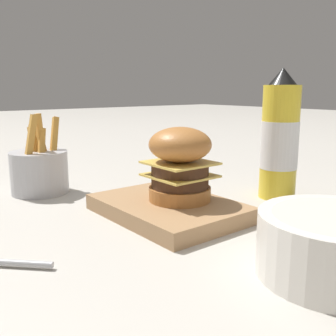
{
  "coord_description": "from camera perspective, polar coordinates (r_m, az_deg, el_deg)",
  "views": [
    {
      "loc": [
        0.45,
        -0.29,
        0.19
      ],
      "look_at": [
        0.01,
        0.06,
        0.07
      ],
      "focal_mm": 42.0,
      "sensor_mm": 36.0,
      "label": 1
    }
  ],
  "objects": [
    {
      "name": "ketchup_puddle",
      "position": [
        0.82,
        3.06,
        -1.58
      ],
      "size": [
        0.07,
        0.07,
        0.0
      ],
      "color": "#9E140F",
      "rests_on": "ground_plane"
    },
    {
      "name": "side_bowl",
      "position": [
        0.44,
        23.25,
        -10.14
      ],
      "size": [
        0.16,
        0.16,
        0.06
      ],
      "color": "silver",
      "rests_on": "ground_plane"
    },
    {
      "name": "fries_basket",
      "position": [
        0.75,
        -18.15,
        -0.3
      ],
      "size": [
        0.1,
        0.1,
        0.14
      ],
      "color": "#B7B7BC",
      "rests_on": "ground_plane"
    },
    {
      "name": "serving_board",
      "position": [
        0.59,
        0.0,
        -5.87
      ],
      "size": [
        0.22,
        0.16,
        0.02
      ],
      "color": "#A37A51",
      "rests_on": "ground_plane"
    },
    {
      "name": "ketchup_bottle",
      "position": [
        0.7,
        15.87,
        3.97
      ],
      "size": [
        0.06,
        0.06,
        0.22
      ],
      "color": "yellow",
      "rests_on": "ground_plane"
    },
    {
      "name": "ground_plane",
      "position": [
        0.57,
        -5.14,
        -7.92
      ],
      "size": [
        6.0,
        6.0,
        0.0
      ],
      "primitive_type": "plane",
      "color": "#B7B2A8"
    },
    {
      "name": "burger",
      "position": [
        0.58,
        1.75,
        0.65
      ],
      "size": [
        0.09,
        0.09,
        0.11
      ],
      "color": "#AD6B33",
      "rests_on": "serving_board"
    }
  ]
}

